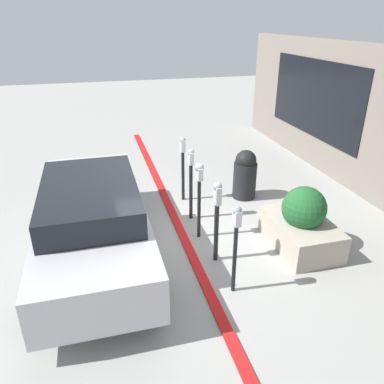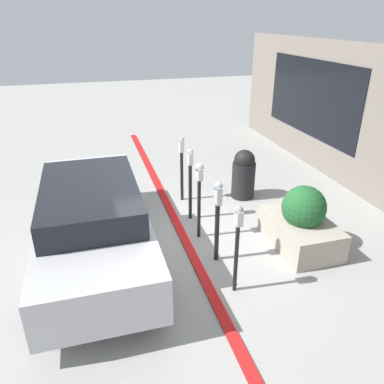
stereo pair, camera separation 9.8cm
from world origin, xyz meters
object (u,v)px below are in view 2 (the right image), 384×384
at_px(planter_box, 302,223).
at_px(parked_car_front, 93,217).
at_px(parking_meter_nearest, 238,235).
at_px(parking_meter_second, 218,211).
at_px(parking_meter_fourth, 190,175).
at_px(parking_meter_farthest, 182,160).
at_px(parking_meter_middle, 199,185).
at_px(trash_bin, 244,174).

xyz_separation_m(planter_box, parked_car_front, (0.72, 3.63, 0.29)).
xyz_separation_m(parking_meter_nearest, parking_meter_second, (0.85, 0.00, -0.04)).
bearing_deg(parked_car_front, parking_meter_fourth, -66.80).
height_order(planter_box, parked_car_front, parked_car_front).
height_order(parking_meter_second, planter_box, parking_meter_second).
distance_m(parking_meter_farthest, parked_car_front, 2.68).
relative_size(parking_meter_middle, parking_meter_fourth, 0.99).
height_order(parking_meter_nearest, trash_bin, parking_meter_nearest).
relative_size(parking_meter_middle, parking_meter_farthest, 1.01).
bearing_deg(parking_meter_farthest, parking_meter_nearest, 179.69).
bearing_deg(parking_meter_nearest, parking_meter_farthest, -0.31).
relative_size(parking_meter_nearest, parking_meter_farthest, 0.98).
relative_size(parking_meter_middle, trash_bin, 1.31).
bearing_deg(parking_meter_middle, trash_bin, -46.77).
height_order(parking_meter_second, parking_meter_fourth, parking_meter_fourth).
bearing_deg(planter_box, parking_meter_farthest, 33.26).
bearing_deg(parking_meter_second, parking_meter_nearest, -179.70).
bearing_deg(planter_box, parking_meter_nearest, 117.64).
bearing_deg(planter_box, parked_car_front, 78.85).
height_order(parking_meter_farthest, parked_car_front, parking_meter_farthest).
distance_m(parking_meter_farthest, trash_bin, 1.49).
distance_m(parking_meter_second, planter_box, 1.71).
height_order(parking_meter_middle, parked_car_front, parking_meter_middle).
xyz_separation_m(parking_meter_nearest, planter_box, (0.85, -1.63, -0.54)).
distance_m(parking_meter_fourth, parked_car_front, 2.15).
bearing_deg(parked_car_front, parking_meter_farthest, -49.08).
distance_m(parking_meter_second, parking_meter_farthest, 2.46).
xyz_separation_m(planter_box, trash_bin, (2.22, 0.20, 0.11)).
bearing_deg(parking_meter_farthest, parked_car_front, 130.75).
bearing_deg(parking_meter_fourth, trash_bin, -65.41).
distance_m(parking_meter_nearest, parking_meter_second, 0.85).
xyz_separation_m(parking_meter_fourth, parked_car_front, (-0.84, 1.97, -0.22)).
height_order(parking_meter_fourth, trash_bin, parking_meter_fourth).
distance_m(parking_meter_middle, parking_meter_fourth, 0.75).
xyz_separation_m(parking_meter_fourth, planter_box, (-1.55, -1.67, -0.51)).
bearing_deg(trash_bin, parking_meter_fourth, 114.59).
distance_m(parking_meter_fourth, parking_meter_farthest, 0.91).
bearing_deg(parked_car_front, trash_bin, -66.13).
bearing_deg(parking_meter_second, parking_meter_fourth, 1.23).
distance_m(planter_box, trash_bin, 2.24).
relative_size(parking_meter_nearest, parking_meter_second, 1.00).
bearing_deg(trash_bin, parking_meter_middle, 133.23).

